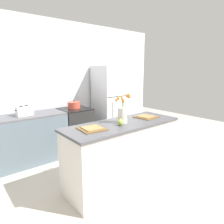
% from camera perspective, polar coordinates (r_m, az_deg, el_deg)
% --- Properties ---
extents(ground_plane, '(10.00, 10.00, 0.00)m').
position_cam_1_polar(ground_plane, '(3.27, 2.94, -19.14)').
color(ground_plane, beige).
extents(back_wall, '(5.20, 0.08, 2.70)m').
position_cam_1_polar(back_wall, '(4.50, -14.39, 7.25)').
color(back_wall, silver).
rests_on(back_wall, ground_plane).
extents(kitchen_island, '(1.80, 0.66, 0.94)m').
position_cam_1_polar(kitchen_island, '(3.06, 3.03, -11.58)').
color(kitchen_island, silver).
rests_on(kitchen_island, ground_plane).
extents(back_counter, '(1.68, 0.60, 0.90)m').
position_cam_1_polar(back_counter, '(3.96, -25.27, -7.51)').
color(back_counter, slate).
rests_on(back_counter, ground_plane).
extents(stove_range, '(0.60, 0.61, 0.90)m').
position_cam_1_polar(stove_range, '(4.35, -10.33, -4.81)').
color(stove_range, black).
rests_on(stove_range, ground_plane).
extents(refrigerator, '(0.68, 0.67, 1.79)m').
position_cam_1_polar(refrigerator, '(4.77, -0.52, 2.33)').
color(refrigerator, silver).
rests_on(refrigerator, ground_plane).
extents(flower_vase, '(0.21, 0.22, 0.44)m').
position_cam_1_polar(flower_vase, '(2.88, 3.07, -0.36)').
color(flower_vase, silver).
rests_on(flower_vase, kitchen_island).
extents(pear_figurine, '(0.08, 0.08, 0.13)m').
position_cam_1_polar(pear_figurine, '(2.75, 2.40, -2.88)').
color(pear_figurine, '#9EBC47').
rests_on(pear_figurine, kitchen_island).
extents(plate_setting_left, '(0.35, 0.35, 0.02)m').
position_cam_1_polar(plate_setting_left, '(2.60, -5.72, -4.71)').
color(plate_setting_left, brown).
rests_on(plate_setting_left, kitchen_island).
extents(plate_setting_right, '(0.35, 0.35, 0.02)m').
position_cam_1_polar(plate_setting_right, '(3.28, 9.72, -1.33)').
color(plate_setting_right, brown).
rests_on(plate_setting_right, kitchen_island).
extents(toaster, '(0.28, 0.18, 0.17)m').
position_cam_1_polar(toaster, '(3.84, -23.79, 0.33)').
color(toaster, silver).
rests_on(toaster, back_counter).
extents(cooking_pot, '(0.27, 0.27, 0.16)m').
position_cam_1_polar(cooking_pot, '(4.28, -10.80, 2.00)').
color(cooking_pot, '#CC4C38').
rests_on(cooking_pot, stove_range).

